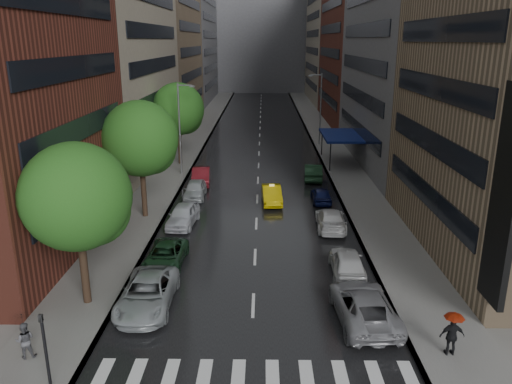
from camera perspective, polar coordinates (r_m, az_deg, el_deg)
ground at (r=23.08m, az=-0.53°, el=-17.77°), size 220.00×220.00×0.00m
road at (r=70.19m, az=0.42°, el=6.21°), size 14.00×140.00×0.01m
sidewalk_left at (r=70.82m, az=-6.93°, el=6.24°), size 4.00×140.00×0.15m
sidewalk_right at (r=70.70m, az=7.77°, el=6.19°), size 4.00×140.00×0.15m
crosswalk at (r=21.45m, az=-0.09°, el=-20.79°), size 13.15×2.80×0.01m
buildings_left at (r=79.31m, az=-11.03°, el=18.76°), size 8.00×108.00×38.00m
buildings_right at (r=77.05m, az=12.29°, el=18.04°), size 8.05×109.10×36.00m
building_far at (r=136.98m, az=0.65°, el=18.20°), size 40.00×14.00×32.00m
tree_near at (r=25.75m, az=-19.86°, el=-0.53°), size 5.36×5.36×8.55m
tree_mid at (r=37.95m, az=-13.10°, el=5.95°), size 5.65×5.65×9.01m
tree_far at (r=54.49m, az=-8.90°, el=9.35°), size 5.58×5.58×8.89m
taxi at (r=41.83m, az=1.80°, el=-0.29°), size 1.81×4.52×1.46m
parked_cars_left at (r=35.22m, az=-8.86°, el=-3.84°), size 2.62×28.11×1.57m
parked_cars_right at (r=34.23m, az=9.06°, el=-4.45°), size 3.01×31.16×1.60m
ped_black_umbrella at (r=23.91m, az=-25.03°, el=-14.25°), size 0.96×0.98×2.09m
ped_red_umbrella at (r=23.55m, az=21.56°, el=-14.48°), size 1.06×0.82×2.01m
traffic_light at (r=20.92m, az=-22.96°, el=-16.00°), size 0.18×0.15×3.45m
street_lamp_left at (r=50.31m, az=-8.64°, el=7.36°), size 1.74×0.22×9.00m
street_lamp_right at (r=64.89m, az=7.32°, el=9.55°), size 1.74×0.22×9.00m
awning at (r=55.53m, az=9.68°, el=6.37°), size 4.00×8.00×3.12m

